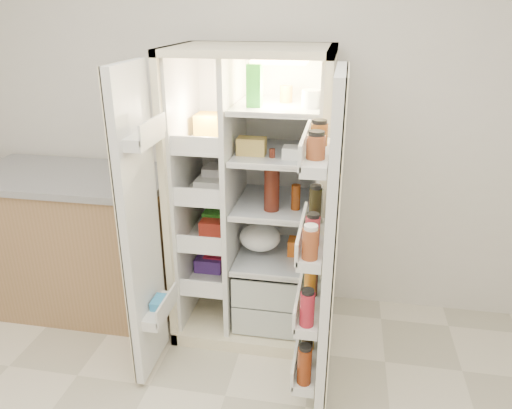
# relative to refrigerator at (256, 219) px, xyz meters

# --- Properties ---
(wall_back) EXTENTS (4.00, 0.02, 2.70)m
(wall_back) POSITION_rel_refrigerator_xyz_m (-0.04, 0.35, 0.61)
(wall_back) COLOR silver
(wall_back) RESTS_ON floor
(refrigerator) EXTENTS (0.92, 0.70, 1.80)m
(refrigerator) POSITION_rel_refrigerator_xyz_m (0.00, 0.00, 0.00)
(refrigerator) COLOR beige
(refrigerator) RESTS_ON floor
(freezer_door) EXTENTS (0.15, 0.40, 1.72)m
(freezer_door) POSITION_rel_refrigerator_xyz_m (-0.51, -0.60, 0.15)
(freezer_door) COLOR silver
(freezer_door) RESTS_ON floor
(fridge_door) EXTENTS (0.17, 0.58, 1.72)m
(fridge_door) POSITION_rel_refrigerator_xyz_m (0.47, -0.69, 0.13)
(fridge_door) COLOR silver
(fridge_door) RESTS_ON floor
(kitchen_counter) EXTENTS (1.35, 0.72, 0.98)m
(kitchen_counter) POSITION_rel_refrigerator_xyz_m (-1.24, -0.04, -0.25)
(kitchen_counter) COLOR #936D49
(kitchen_counter) RESTS_ON floor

